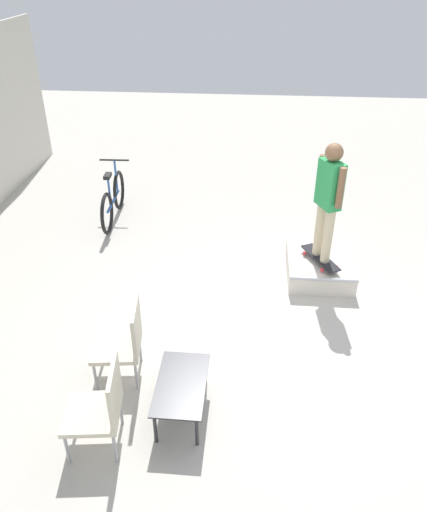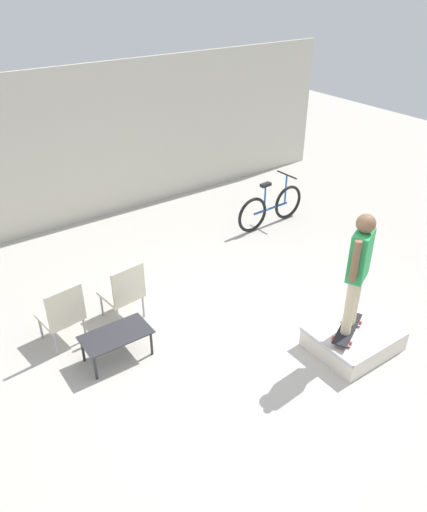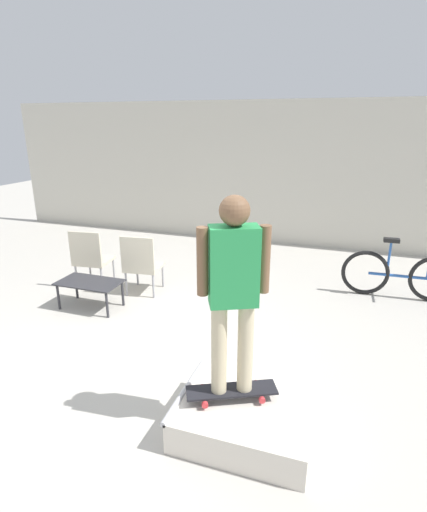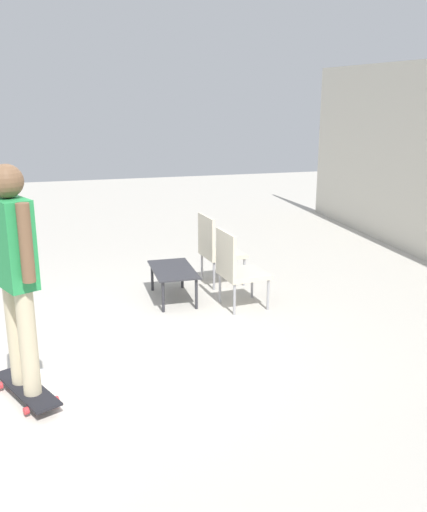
{
  "view_description": "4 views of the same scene",
  "coord_description": "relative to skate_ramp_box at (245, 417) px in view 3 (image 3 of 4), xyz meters",
  "views": [
    {
      "loc": [
        -4.9,
        0.34,
        4.14
      ],
      "look_at": [
        0.17,
        0.78,
        0.99
      ],
      "focal_mm": 35.0,
      "sensor_mm": 36.0,
      "label": 1
    },
    {
      "loc": [
        -3.21,
        -3.89,
        4.61
      ],
      "look_at": [
        0.31,
        1.12,
        0.95
      ],
      "focal_mm": 35.0,
      "sensor_mm": 36.0,
      "label": 2
    },
    {
      "loc": [
        2.03,
        -3.43,
        2.56
      ],
      "look_at": [
        0.46,
        1.16,
        0.92
      ],
      "focal_mm": 28.0,
      "sensor_mm": 36.0,
      "label": 3
    },
    {
      "loc": [
        5.33,
        -0.31,
        2.52
      ],
      "look_at": [
        0.45,
        1.01,
        1.06
      ],
      "focal_mm": 40.0,
      "sensor_mm": 36.0,
      "label": 4
    }
  ],
  "objects": [
    {
      "name": "person_skater",
      "position": [
        -0.13,
        0.02,
        1.22
      ],
      "size": [
        0.52,
        0.34,
        1.68
      ],
      "rotation": [
        0.0,
        0.0,
        0.44
      ],
      "color": "#C6B793",
      "rests_on": "skateboard_on_ramp"
    },
    {
      "name": "coffee_table",
      "position": [
        -2.73,
        1.66,
        0.21
      ],
      "size": [
        0.9,
        0.5,
        0.4
      ],
      "color": "#2D2D33",
      "rests_on": "ground_plane"
    },
    {
      "name": "house_wall_back",
      "position": [
        -1.38,
        5.81,
        1.36
      ],
      "size": [
        12.0,
        0.06,
        3.0
      ],
      "color": "beige",
      "rests_on": "ground_plane"
    },
    {
      "name": "ground_plane",
      "position": [
        -1.38,
        0.68,
        -0.14
      ],
      "size": [
        24.0,
        24.0,
        0.0
      ],
      "primitive_type": "plane",
      "color": "#B7B2A8"
    },
    {
      "name": "patio_chair_right",
      "position": [
        -2.26,
        2.34,
        0.37
      ],
      "size": [
        0.58,
        0.58,
        0.96
      ],
      "rotation": [
        0.0,
        0.0,
        3.26
      ],
      "color": "#99999E",
      "rests_on": "ground_plane"
    },
    {
      "name": "skate_ramp_box",
      "position": [
        0.0,
        0.0,
        0.0
      ],
      "size": [
        1.15,
        0.93,
        0.31
      ],
      "color": "silver",
      "rests_on": "ground_plane"
    },
    {
      "name": "bicycle",
      "position": [
        1.49,
        3.46,
        0.23
      ],
      "size": [
        1.67,
        0.52,
        0.98
      ],
      "rotation": [
        0.0,
        0.0,
        0.04
      ],
      "color": "black",
      "rests_on": "ground_plane"
    },
    {
      "name": "patio_chair_left",
      "position": [
        -3.17,
        2.34,
        0.37
      ],
      "size": [
        0.58,
        0.58,
        0.96
      ],
      "rotation": [
        0.0,
        0.0,
        3.26
      ],
      "color": "#99999E",
      "rests_on": "ground_plane"
    },
    {
      "name": "skateboard_on_ramp",
      "position": [
        -0.13,
        0.02,
        0.23
      ],
      "size": [
        0.79,
        0.52,
        0.07
      ],
      "rotation": [
        0.0,
        0.0,
        0.45
      ],
      "color": "black",
      "rests_on": "skate_ramp_box"
    }
  ]
}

